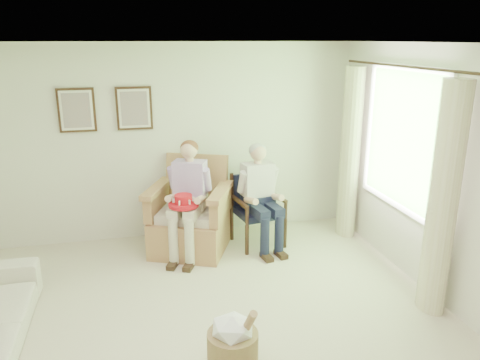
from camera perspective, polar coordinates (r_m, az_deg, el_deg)
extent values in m
plane|color=beige|center=(4.34, -3.99, -20.55)|extent=(5.50, 5.50, 0.00)
cube|color=silver|center=(6.32, -8.41, 4.51)|extent=(5.00, 0.04, 2.60)
cube|color=silver|center=(4.75, 26.91, -1.34)|extent=(0.04, 5.50, 2.60)
cube|color=white|center=(3.45, -4.90, 16.22)|extent=(5.00, 5.50, 0.02)
cube|color=#2D6B23|center=(5.60, 19.24, 4.76)|extent=(0.02, 1.40, 1.50)
cube|color=white|center=(5.50, 19.95, 12.72)|extent=(0.04, 1.52, 0.06)
cube|color=white|center=(5.80, 18.42, -2.79)|extent=(0.04, 1.52, 0.06)
cylinder|color=#382114|center=(5.45, 19.16, 12.98)|extent=(0.03, 2.50, 0.03)
cylinder|color=beige|center=(4.85, 23.50, -2.41)|extent=(0.34, 0.34, 2.30)
cylinder|color=beige|center=(6.45, 13.25, 3.11)|extent=(0.34, 0.34, 2.30)
cube|color=#382114|center=(6.22, -19.29, 8.04)|extent=(0.45, 0.03, 0.55)
cube|color=silver|center=(6.20, -19.30, 8.01)|extent=(0.39, 0.01, 0.49)
cube|color=tan|center=(6.19, -19.31, 8.00)|extent=(0.33, 0.01, 0.43)
cube|color=#382114|center=(6.19, -12.77, 8.53)|extent=(0.45, 0.03, 0.55)
cube|color=silver|center=(6.17, -12.77, 8.50)|extent=(0.39, 0.01, 0.49)
cube|color=tan|center=(6.16, -12.77, 8.49)|extent=(0.33, 0.01, 0.43)
cube|color=tan|center=(6.09, -6.07, -6.44)|extent=(0.89, 0.86, 0.46)
cube|color=beige|center=(5.96, -6.12, -4.02)|extent=(0.69, 0.66, 0.11)
cube|color=tan|center=(6.23, -6.69, 0.02)|extent=(0.82, 0.25, 0.69)
cube|color=tan|center=(5.91, -10.14, -3.10)|extent=(0.11, 0.80, 0.33)
cube|color=tan|center=(6.00, -2.31, -2.52)|extent=(0.11, 0.80, 0.33)
cylinder|color=black|center=(5.97, 0.31, -7.20)|extent=(0.05, 0.05, 0.40)
cylinder|color=black|center=(6.11, 5.30, -6.69)|extent=(0.05, 0.05, 0.40)
cylinder|color=black|center=(6.42, -0.76, -5.41)|extent=(0.05, 0.05, 0.40)
cylinder|color=black|center=(6.56, 3.89, -4.97)|extent=(0.05, 0.05, 0.40)
cube|color=#181C35|center=(6.17, 2.21, -3.95)|extent=(0.52, 0.51, 0.09)
cube|color=#181C35|center=(6.31, 1.64, -1.11)|extent=(0.49, 0.06, 0.45)
cube|color=beige|center=(5.90, -6.16, -2.53)|extent=(0.40, 0.26, 0.16)
cube|color=#C29DDF|center=(5.83, -6.27, 0.13)|extent=(0.39, 0.24, 0.46)
sphere|color=#DDAD8E|center=(5.72, -6.38, 3.65)|extent=(0.21, 0.21, 0.21)
ellipsoid|color=brown|center=(5.74, -6.42, 3.95)|extent=(0.22, 0.22, 0.18)
cube|color=beige|center=(5.70, -6.85, -3.80)|extent=(0.14, 0.44, 0.13)
cube|color=beige|center=(5.72, -4.86, -3.64)|extent=(0.14, 0.44, 0.13)
cylinder|color=beige|center=(5.63, -6.50, -7.48)|extent=(0.12, 0.12, 0.59)
cylinder|color=beige|center=(5.66, -4.47, -7.31)|extent=(0.12, 0.12, 0.59)
cube|color=#181B36|center=(6.12, 2.22, -2.58)|extent=(0.40, 0.26, 0.16)
cube|color=silver|center=(6.05, 2.20, -0.02)|extent=(0.39, 0.24, 0.46)
sphere|color=#DDAD8E|center=(5.94, 2.27, 3.37)|extent=(0.21, 0.21, 0.21)
ellipsoid|color=#B7B2AD|center=(5.96, 2.21, 3.66)|extent=(0.22, 0.22, 0.18)
cube|color=#181B36|center=(5.91, 1.86, -3.81)|extent=(0.14, 0.44, 0.13)
cube|color=#181B36|center=(5.96, 3.72, -3.64)|extent=(0.14, 0.44, 0.13)
cylinder|color=#181B36|center=(5.83, 2.35, -6.96)|extent=(0.12, 0.12, 0.50)
cylinder|color=#181B36|center=(5.89, 4.24, -6.76)|extent=(0.12, 0.12, 0.50)
cylinder|color=red|center=(5.63, -6.90, -2.98)|extent=(0.36, 0.36, 0.04)
cylinder|color=red|center=(5.61, -6.92, -2.40)|extent=(0.21, 0.21, 0.12)
cube|color=white|center=(5.62, -5.81, -2.32)|extent=(0.04, 0.01, 0.05)
cube|color=white|center=(5.70, -6.48, -2.06)|extent=(0.03, 0.04, 0.05)
cube|color=white|center=(5.69, -7.58, -2.13)|extent=(0.03, 0.04, 0.05)
cube|color=white|center=(5.60, -8.03, -2.48)|extent=(0.05, 0.01, 0.05)
cube|color=white|center=(5.51, -7.37, -2.76)|extent=(0.03, 0.04, 0.05)
cube|color=white|center=(5.52, -6.23, -2.68)|extent=(0.03, 0.04, 0.05)
cylinder|color=tan|center=(4.11, -0.89, -20.05)|extent=(0.47, 0.47, 0.33)
ellipsoid|color=white|center=(3.99, -0.91, -17.60)|extent=(0.38, 0.38, 0.23)
cylinder|color=#A57F56|center=(3.97, 0.65, -17.80)|extent=(0.17, 0.30, 0.49)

